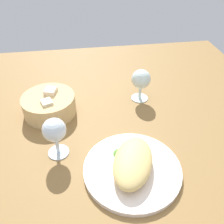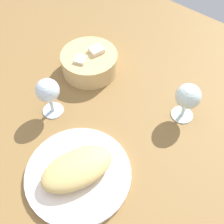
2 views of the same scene
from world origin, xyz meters
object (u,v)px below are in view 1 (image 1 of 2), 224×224
at_px(bread_basket, 49,104).
at_px(wine_glass_far, 55,132).
at_px(plate, 132,169).
at_px(wine_glass_near, 141,80).

bearing_deg(bread_basket, wine_glass_far, -170.57).
height_order(plate, wine_glass_near, wine_glass_near).
xyz_separation_m(plate, wine_glass_near, (0.33, -0.10, 0.07)).
height_order(bread_basket, wine_glass_far, wine_glass_far).
relative_size(wine_glass_near, wine_glass_far, 0.97).
bearing_deg(wine_glass_far, bread_basket, 9.43).
height_order(bread_basket, wine_glass_near, wine_glass_near).
distance_m(bread_basket, wine_glass_far, 0.20).
height_order(wine_glass_near, wine_glass_far, wine_glass_far).
xyz_separation_m(plate, bread_basket, (0.29, 0.23, 0.03)).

